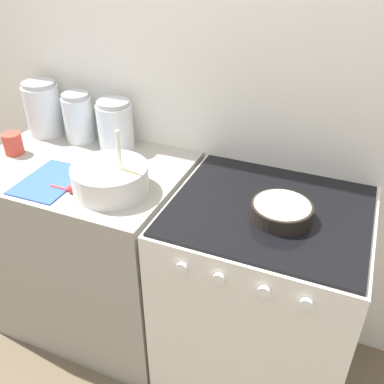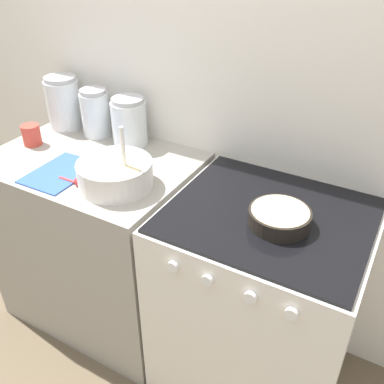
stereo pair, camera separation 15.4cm
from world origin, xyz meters
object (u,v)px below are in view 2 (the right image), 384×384
Objects in this scene: storage_jar_right at (129,125)px; mixing_bowl at (115,172)px; tin_can at (31,135)px; stove at (259,302)px; storage_jar_middle at (96,116)px; baking_pan at (280,217)px; storage_jar_left at (64,106)px.

mixing_bowl is at bearing -62.14° from storage_jar_right.
mixing_bowl is 0.57m from tin_can.
tin_can is at bearing 169.91° from mixing_bowl.
mixing_bowl is at bearing -10.09° from tin_can.
stove is 3.97× the size of storage_jar_middle.
baking_pan reaches higher than stove.
storage_jar_right is (0.20, -0.00, -0.00)m from storage_jar_middle.
mixing_bowl is 1.32× the size of storage_jar_right.
storage_jar_right is (0.39, -0.00, -0.01)m from storage_jar_left.
stove is at bearing 0.74° from tin_can.
stove is 0.48m from baking_pan.
storage_jar_middle reaches higher than stove.
baking_pan is at bearing -12.18° from storage_jar_left.
tin_can is (-0.19, -0.23, -0.05)m from storage_jar_middle.
stove is at bearing 138.38° from baking_pan.
storage_jar_right is at bearing 30.86° from tin_can.
storage_jar_right is at bearing -0.00° from storage_jar_left.
tin_can reaches higher than stove.
storage_jar_left is at bearing 91.57° from tin_can.
storage_jar_middle is at bearing 180.00° from storage_jar_right.
baking_pan is 0.94× the size of storage_jar_middle.
mixing_bowl reaches higher than tin_can.
storage_jar_right is (-0.77, 0.22, 0.54)m from stove.
tin_can is (-1.20, 0.03, 0.02)m from baking_pan.
tin_can is at bearing -149.14° from storage_jar_right.
baking_pan is at bearing -14.46° from storage_jar_middle.
storage_jar_middle is (-0.96, 0.22, 0.54)m from stove.
mixing_bowl is 0.65m from baking_pan.
storage_jar_left reaches higher than storage_jar_middle.
storage_jar_right reaches higher than stove.
storage_jar_right is at bearing 162.25° from baking_pan.
storage_jar_left reaches higher than tin_can.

